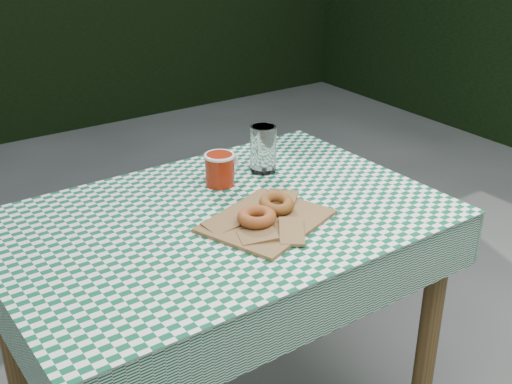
# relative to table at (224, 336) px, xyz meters

# --- Properties ---
(table) EXTENTS (1.13, 0.76, 0.75)m
(table) POSITION_rel_table_xyz_m (0.00, 0.00, 0.00)
(table) COLOR brown
(table) RESTS_ON ground
(tablecloth) EXTENTS (1.15, 0.79, 0.01)m
(tablecloth) POSITION_rel_table_xyz_m (0.00, 0.00, 0.38)
(tablecloth) COLOR #0C4E2F
(tablecloth) RESTS_ON table
(paper_bag) EXTENTS (0.36, 0.32, 0.02)m
(paper_bag) POSITION_rel_table_xyz_m (0.07, -0.10, 0.39)
(paper_bag) COLOR brown
(paper_bag) RESTS_ON tablecloth
(bagel_front) EXTENTS (0.13, 0.13, 0.03)m
(bagel_front) POSITION_rel_table_xyz_m (0.04, -0.11, 0.41)
(bagel_front) COLOR #A14921
(bagel_front) RESTS_ON paper_bag
(bagel_back) EXTENTS (0.09, 0.09, 0.03)m
(bagel_back) POSITION_rel_table_xyz_m (0.12, -0.07, 0.41)
(bagel_back) COLOR brown
(bagel_back) RESTS_ON paper_bag
(coffee_mug) EXTENTS (0.21, 0.21, 0.09)m
(coffee_mug) POSITION_rel_table_xyz_m (0.10, 0.16, 0.43)
(coffee_mug) COLOR maroon
(coffee_mug) RESTS_ON tablecloth
(drinking_glass) EXTENTS (0.10, 0.10, 0.14)m
(drinking_glass) POSITION_rel_table_xyz_m (0.25, 0.17, 0.45)
(drinking_glass) COLOR white
(drinking_glass) RESTS_ON tablecloth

